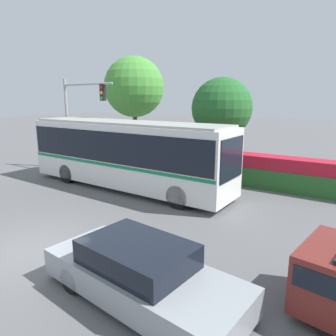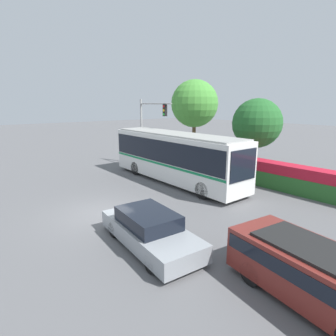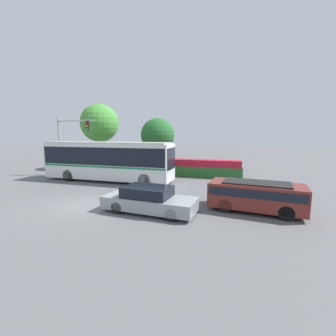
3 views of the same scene
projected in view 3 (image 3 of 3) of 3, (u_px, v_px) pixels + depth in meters
The scene contains 8 objects.
ground_plane at pixel (81, 205), 13.04m from camera, with size 140.00×140.00×0.00m, color #5B5B5E.
city_bus at pixel (108, 159), 19.60m from camera, with size 11.31×2.74×3.35m.
sedan_foreground at pixel (149, 200), 11.88m from camera, with size 5.00×2.34×1.34m.
suv_left_lane at pixel (256, 194), 11.95m from camera, with size 4.93×2.63×1.56m.
traffic_light_pole at pixel (68, 138), 22.17m from camera, with size 4.11×0.24×5.64m.
flowering_hedge at pixel (184, 168), 22.05m from camera, with size 10.76×1.19×1.63m.
street_tree_left at pixel (100, 123), 26.72m from camera, with size 4.39×4.39×7.48m.
street_tree_centre at pixel (158, 135), 23.77m from camera, with size 3.51×3.51×5.65m.
Camera 3 is at (8.12, -10.81, 4.01)m, focal length 24.52 mm.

